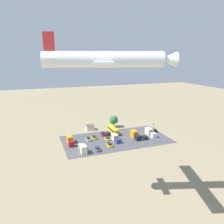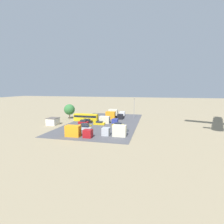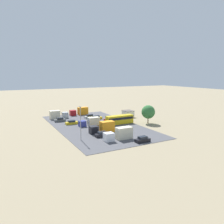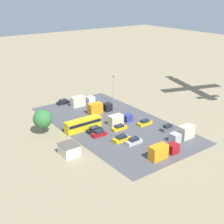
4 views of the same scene
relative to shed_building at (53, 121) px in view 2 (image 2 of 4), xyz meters
name	(u,v)px [view 2 (image 2 of 4)]	position (x,y,z in m)	size (l,w,h in m)	color
ground_plane	(88,122)	(-8.41, 11.99, -1.41)	(400.00, 400.00, 0.00)	gray
parking_lot_surface	(104,123)	(-8.41, 19.15, -1.37)	(52.29, 28.25, 0.08)	#4C4C51
shed_building	(53,121)	(0.00, 0.00, 0.00)	(4.56, 4.12, 2.82)	silver
bus	(86,117)	(-10.16, 10.17, 0.40)	(2.58, 10.79, 3.23)	gold
parked_car_0	(86,128)	(4.95, 16.04, -0.65)	(1.72, 4.50, 1.64)	#ADB2B7
parked_car_1	(120,116)	(-22.38, 23.36, -0.68)	(1.95, 4.20, 1.58)	black
parked_car_2	(83,122)	(-4.16, 11.43, -0.64)	(1.79, 4.14, 1.66)	maroon
parked_car_3	(99,123)	(-4.12, 18.29, -0.74)	(1.80, 4.57, 1.42)	gold
parked_car_4	(87,121)	(-7.07, 11.86, -0.69)	(1.85, 4.50, 1.55)	black
parked_car_5	(122,129)	(4.18, 29.00, -0.67)	(1.75, 4.26, 1.60)	#4C5156
parked_car_6	(118,125)	(-2.36, 26.37, -0.71)	(1.81, 4.55, 1.50)	gold
parked_car_7	(110,113)	(-32.41, 15.70, -0.66)	(1.80, 4.29, 1.62)	black
parked_car_8	(85,126)	(1.74, 14.50, -0.70)	(1.98, 4.75, 1.52)	gold
parked_truck_0	(116,113)	(-27.24, 20.00, 0.23)	(2.41, 8.63, 3.42)	silver
parked_truck_1	(113,116)	(-18.14, 20.84, 0.25)	(2.53, 8.21, 3.47)	black
parked_truck_2	(108,120)	(-7.50, 20.87, 0.00)	(2.32, 7.72, 2.92)	navy
parked_truck_3	(116,131)	(10.55, 28.21, 0.25)	(2.42, 7.50, 3.46)	#ADB2B7
parked_truck_4	(77,132)	(14.08, 17.04, 0.23)	(2.31, 8.35, 3.42)	maroon
tree_near_shed	(69,110)	(-14.39, 0.07, 3.01)	(5.12, 5.12, 6.99)	brown
light_pole_lot_centre	(134,107)	(-22.78, 30.18, 3.94)	(0.90, 0.28, 9.67)	gray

